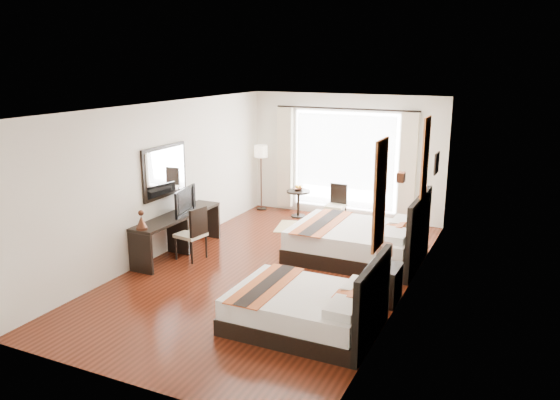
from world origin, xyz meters
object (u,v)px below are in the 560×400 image
at_px(vase, 381,269).
at_px(console_desk, 178,234).
at_px(bed_near, 308,308).
at_px(desk_chair, 192,243).
at_px(side_table, 298,204).
at_px(window_chair, 336,212).
at_px(fruit_bowl, 298,189).
at_px(nightstand, 383,283).
at_px(table_lamp, 384,252).
at_px(floor_lamp, 261,156).
at_px(bed_far, 360,241).
at_px(television, 181,201).

height_order(vase, console_desk, console_desk).
bearing_deg(bed_near, desk_chair, 151.94).
xyz_separation_m(side_table, window_chair, (0.97, -0.17, -0.04)).
bearing_deg(console_desk, fruit_bowl, 72.36).
xyz_separation_m(console_desk, side_table, (1.05, 3.22, -0.07)).
relative_size(side_table, window_chair, 0.70).
distance_m(bed_near, nightstand, 1.45).
relative_size(nightstand, vase, 4.09).
height_order(bed_near, table_lamp, bed_near).
bearing_deg(nightstand, console_desk, 174.06).
height_order(desk_chair, side_table, desk_chair).
relative_size(table_lamp, window_chair, 0.44).
distance_m(fruit_bowl, window_chair, 1.08).
bearing_deg(floor_lamp, table_lamp, -43.53).
bearing_deg(side_table, bed_far, -44.48).
height_order(table_lamp, window_chair, table_lamp).
bearing_deg(bed_far, table_lamp, -61.41).
relative_size(nightstand, table_lamp, 1.51).
height_order(console_desk, floor_lamp, floor_lamp).
bearing_deg(window_chair, desk_chair, -25.57).
xyz_separation_m(desk_chair, floor_lamp, (-0.41, 3.57, 1.02)).
relative_size(nightstand, side_table, 0.93).
bearing_deg(television, console_desk, 159.68).
height_order(floor_lamp, window_chair, floor_lamp).
distance_m(table_lamp, vase, 0.31).
height_order(table_lamp, television, television).
height_order(desk_chair, fruit_bowl, desk_chair).
distance_m(side_table, fruit_bowl, 0.34).
relative_size(bed_near, bed_far, 0.85).
bearing_deg(nightstand, television, 172.35).
xyz_separation_m(floor_lamp, window_chair, (2.04, -0.38, -1.05)).
height_order(bed_near, fruit_bowl, bed_near).
bearing_deg(desk_chair, table_lamp, -175.18).
distance_m(bed_far, nightstand, 1.79).
height_order(bed_far, vase, bed_far).
height_order(bed_near, bed_far, bed_far).
relative_size(bed_near, television, 2.33).
bearing_deg(desk_chair, nightstand, -175.95).
distance_m(vase, desk_chair, 3.65).
bearing_deg(vase, floor_lamp, 134.87).
bearing_deg(nightstand, floor_lamp, 136.21).
relative_size(desk_chair, window_chair, 1.12).
bearing_deg(vase, console_desk, 171.42).
distance_m(table_lamp, desk_chair, 3.62).
height_order(vase, floor_lamp, floor_lamp).
relative_size(bed_far, console_desk, 1.04).
bearing_deg(table_lamp, television, 173.03).
distance_m(vase, side_table, 4.84).
xyz_separation_m(table_lamp, console_desk, (-3.99, 0.37, -0.38)).
bearing_deg(fruit_bowl, floor_lamp, 170.42).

